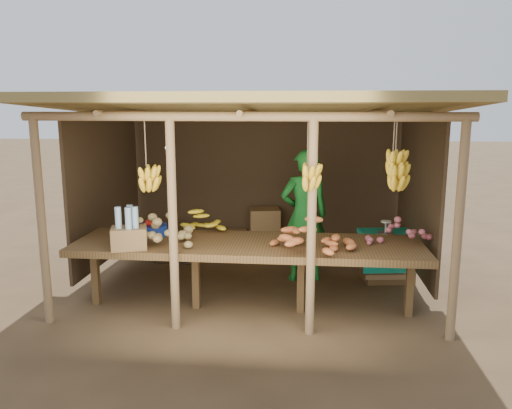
{
  "coord_description": "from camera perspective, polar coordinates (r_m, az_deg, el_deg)",
  "views": [
    {
      "loc": [
        0.63,
        -6.32,
        2.28
      ],
      "look_at": [
        0.0,
        0.0,
        1.05
      ],
      "focal_mm": 35.0,
      "sensor_mm": 36.0,
      "label": 1
    }
  ],
  "objects": [
    {
      "name": "ground",
      "position": [
        6.75,
        0.0,
        -8.79
      ],
      "size": [
        60.0,
        60.0,
        0.0
      ],
      "primitive_type": "plane",
      "color": "brown",
      "rests_on": "ground"
    },
    {
      "name": "stall_structure",
      "position": [
        6.26,
        0.32,
        7.58
      ],
      "size": [
        4.7,
        3.5,
        2.43
      ],
      "color": "#916F4A",
      "rests_on": "ground"
    },
    {
      "name": "counter",
      "position": [
        5.62,
        -0.96,
        -4.95
      ],
      "size": [
        3.9,
        1.05,
        0.8
      ],
      "color": "brown",
      "rests_on": "ground"
    },
    {
      "name": "potato_heap",
      "position": [
        5.72,
        -11.65,
        -2.38
      ],
      "size": [
        0.94,
        0.58,
        0.36
      ],
      "primitive_type": null,
      "rotation": [
        0.0,
        0.0,
        0.02
      ],
      "color": "tan",
      "rests_on": "counter"
    },
    {
      "name": "sweet_potato_heap",
      "position": [
        5.25,
        6.55,
        -3.48
      ],
      "size": [
        0.92,
        0.6,
        0.35
      ],
      "primitive_type": null,
      "rotation": [
        0.0,
        0.0,
        -0.09
      ],
      "color": "#C66533",
      "rests_on": "counter"
    },
    {
      "name": "onion_heap",
      "position": [
        5.73,
        16.24,
        -2.63
      ],
      "size": [
        0.85,
        0.65,
        0.35
      ],
      "primitive_type": null,
      "rotation": [
        0.0,
        0.0,
        0.3
      ],
      "color": "#AA525B",
      "rests_on": "counter"
    },
    {
      "name": "banana_pile",
      "position": [
        6.07,
        -6.2,
        -1.55
      ],
      "size": [
        0.57,
        0.4,
        0.34
      ],
      "primitive_type": null,
      "rotation": [
        0.0,
        0.0,
        0.16
      ],
      "color": "yellow",
      "rests_on": "counter"
    },
    {
      "name": "tomato_basin",
      "position": [
        6.03,
        -11.76,
        -2.73
      ],
      "size": [
        0.36,
        0.36,
        0.19
      ],
      "rotation": [
        0.0,
        0.0,
        -0.01
      ],
      "color": "navy",
      "rests_on": "counter"
    },
    {
      "name": "bottle_box",
      "position": [
        5.5,
        -14.32,
        -3.09
      ],
      "size": [
        0.44,
        0.39,
        0.46
      ],
      "color": "olive",
      "rests_on": "counter"
    },
    {
      "name": "vendor",
      "position": [
        6.64,
        5.55,
        -1.27
      ],
      "size": [
        0.73,
        0.57,
        1.76
      ],
      "primitive_type": "imported",
      "rotation": [
        0.0,
        0.0,
        3.39
      ],
      "color": "#186D23",
      "rests_on": "ground"
    },
    {
      "name": "tarp_crate",
      "position": [
        6.98,
        14.73,
        -5.53
      ],
      "size": [
        0.78,
        0.69,
        0.84
      ],
      "color": "brown",
      "rests_on": "ground"
    },
    {
      "name": "carton_stack",
      "position": [
        7.81,
        -0.26,
        -3.54
      ],
      "size": [
        1.04,
        0.47,
        0.73
      ],
      "color": "olive",
      "rests_on": "ground"
    },
    {
      "name": "burlap_sacks",
      "position": [
        7.62,
        -9.02,
        -4.39
      ],
      "size": [
        0.91,
        0.48,
        0.64
      ],
      "color": "#463420",
      "rests_on": "ground"
    }
  ]
}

